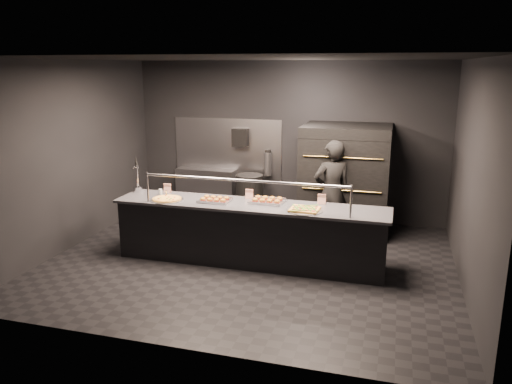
# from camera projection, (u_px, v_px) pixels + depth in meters

# --- Properties ---
(room) EXTENTS (6.04, 6.00, 3.00)m
(room) POSITION_uv_depth(u_px,v_px,m) (249.00, 165.00, 7.28)
(room) COLOR black
(room) RESTS_ON ground
(service_counter) EXTENTS (4.10, 0.78, 1.37)m
(service_counter) POSITION_uv_depth(u_px,v_px,m) (250.00, 233.00, 7.48)
(service_counter) COLOR black
(service_counter) RESTS_ON ground
(pizza_oven) EXTENTS (1.50, 1.23, 1.91)m
(pizza_oven) POSITION_uv_depth(u_px,v_px,m) (345.00, 179.00, 8.81)
(pizza_oven) COLOR black
(pizza_oven) RESTS_ON ground
(prep_shelf) EXTENTS (1.20, 0.35, 0.90)m
(prep_shelf) POSITION_uv_depth(u_px,v_px,m) (207.00, 191.00, 10.07)
(prep_shelf) COLOR #99999E
(prep_shelf) RESTS_ON ground
(towel_dispenser) EXTENTS (0.30, 0.20, 0.35)m
(towel_dispenser) POSITION_uv_depth(u_px,v_px,m) (240.00, 137.00, 9.68)
(towel_dispenser) COLOR black
(towel_dispenser) RESTS_ON room
(fire_extinguisher) EXTENTS (0.14, 0.14, 0.51)m
(fire_extinguisher) POSITION_uv_depth(u_px,v_px,m) (268.00, 164.00, 9.67)
(fire_extinguisher) COLOR #B2B2B7
(fire_extinguisher) RESTS_ON room
(beer_tap) EXTENTS (0.15, 0.22, 0.59)m
(beer_tap) POSITION_uv_depth(u_px,v_px,m) (137.00, 182.00, 8.03)
(beer_tap) COLOR silver
(beer_tap) RESTS_ON service_counter
(round_pizza) EXTENTS (0.50, 0.50, 0.03)m
(round_pizza) POSITION_uv_depth(u_px,v_px,m) (167.00, 199.00, 7.58)
(round_pizza) COLOR silver
(round_pizza) RESTS_ON service_counter
(slider_tray_a) EXTENTS (0.48, 0.36, 0.07)m
(slider_tray_a) POSITION_uv_depth(u_px,v_px,m) (215.00, 200.00, 7.49)
(slider_tray_a) COLOR silver
(slider_tray_a) RESTS_ON service_counter
(slider_tray_b) EXTENTS (0.55, 0.45, 0.08)m
(slider_tray_b) POSITION_uv_depth(u_px,v_px,m) (267.00, 200.00, 7.44)
(slider_tray_b) COLOR silver
(slider_tray_b) RESTS_ON service_counter
(square_pizza) EXTENTS (0.51, 0.51, 0.05)m
(square_pizza) POSITION_uv_depth(u_px,v_px,m) (305.00, 209.00, 7.01)
(square_pizza) COLOR silver
(square_pizza) RESTS_ON service_counter
(condiment_jar) EXTENTS (0.15, 0.06, 0.10)m
(condiment_jar) POSITION_uv_depth(u_px,v_px,m) (162.00, 192.00, 7.84)
(condiment_jar) COLOR silver
(condiment_jar) RESTS_ON service_counter
(tent_cards) EXTENTS (2.61, 0.04, 0.15)m
(tent_cards) POSITION_uv_depth(u_px,v_px,m) (244.00, 194.00, 7.66)
(tent_cards) COLOR white
(tent_cards) RESTS_ON service_counter
(trash_bin) EXTENTS (0.53, 0.53, 0.88)m
(trash_bin) POSITION_uv_depth(u_px,v_px,m) (250.00, 197.00, 9.60)
(trash_bin) COLOR black
(trash_bin) RESTS_ON ground
(worker) EXTENTS (0.76, 0.68, 1.75)m
(worker) POSITION_uv_depth(u_px,v_px,m) (332.00, 193.00, 8.19)
(worker) COLOR black
(worker) RESTS_ON ground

